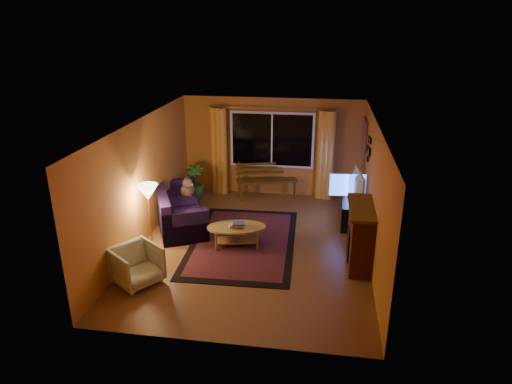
# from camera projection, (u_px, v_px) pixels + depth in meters

# --- Properties ---
(floor) EXTENTS (4.50, 6.00, 0.02)m
(floor) POSITION_uv_depth(u_px,v_px,m) (254.00, 246.00, 9.23)
(floor) COLOR brown
(floor) RESTS_ON ground
(ceiling) EXTENTS (4.50, 6.00, 0.02)m
(ceiling) POSITION_uv_depth(u_px,v_px,m) (254.00, 123.00, 8.34)
(ceiling) COLOR white
(ceiling) RESTS_ON ground
(wall_back) EXTENTS (4.50, 0.02, 2.50)m
(wall_back) POSITION_uv_depth(u_px,v_px,m) (272.00, 147.00, 11.56)
(wall_back) COLOR #BE732C
(wall_back) RESTS_ON ground
(wall_left) EXTENTS (0.02, 6.00, 2.50)m
(wall_left) POSITION_uv_depth(u_px,v_px,m) (142.00, 182.00, 9.10)
(wall_left) COLOR #BE732C
(wall_left) RESTS_ON ground
(wall_right) EXTENTS (0.02, 6.00, 2.50)m
(wall_right) POSITION_uv_depth(u_px,v_px,m) (374.00, 194.00, 8.47)
(wall_right) COLOR #BE732C
(wall_right) RESTS_ON ground
(window) EXTENTS (2.00, 0.02, 1.30)m
(window) POSITION_uv_depth(u_px,v_px,m) (272.00, 140.00, 11.43)
(window) COLOR black
(window) RESTS_ON wall_back
(curtain_rod) EXTENTS (3.20, 0.03, 0.03)m
(curtain_rod) POSITION_uv_depth(u_px,v_px,m) (272.00, 109.00, 11.11)
(curtain_rod) COLOR #BF8C3F
(curtain_rod) RESTS_ON wall_back
(curtain_left) EXTENTS (0.36, 0.36, 2.24)m
(curtain_left) POSITION_uv_depth(u_px,v_px,m) (219.00, 151.00, 11.68)
(curtain_left) COLOR gold
(curtain_left) RESTS_ON ground
(curtain_right) EXTENTS (0.36, 0.36, 2.24)m
(curtain_right) POSITION_uv_depth(u_px,v_px,m) (325.00, 156.00, 11.30)
(curtain_right) COLOR gold
(curtain_right) RESTS_ON ground
(bench) EXTENTS (1.59, 0.88, 0.46)m
(bench) POSITION_uv_depth(u_px,v_px,m) (267.00, 189.00, 11.66)
(bench) COLOR #46300C
(bench) RESTS_ON ground
(potted_plant) EXTENTS (0.52, 0.52, 0.88)m
(potted_plant) POSITION_uv_depth(u_px,v_px,m) (194.00, 182.00, 11.52)
(potted_plant) COLOR #235B1E
(potted_plant) RESTS_ON ground
(sofa) EXTENTS (1.76, 2.37, 0.88)m
(sofa) POSITION_uv_depth(u_px,v_px,m) (179.00, 206.00, 10.06)
(sofa) COLOR #1A0E32
(sofa) RESTS_ON ground
(dog) EXTENTS (0.41, 0.53, 0.53)m
(dog) POSITION_uv_depth(u_px,v_px,m) (187.00, 187.00, 10.41)
(dog) COLOR brown
(dog) RESTS_ON sofa
(armchair) EXTENTS (0.98, 0.99, 0.75)m
(armchair) POSITION_uv_depth(u_px,v_px,m) (137.00, 263.00, 7.81)
(armchair) COLOR beige
(armchair) RESTS_ON ground
(floor_lamp) EXTENTS (0.29, 0.29, 1.35)m
(floor_lamp) POSITION_uv_depth(u_px,v_px,m) (150.00, 218.00, 8.84)
(floor_lamp) COLOR #BF8C3F
(floor_lamp) RESTS_ON ground
(rug) EXTENTS (2.19, 3.36, 0.02)m
(rug) POSITION_uv_depth(u_px,v_px,m) (243.00, 242.00, 9.37)
(rug) COLOR #691A05
(rug) RESTS_ON ground
(coffee_table) EXTENTS (1.39, 1.39, 0.43)m
(coffee_table) POSITION_uv_depth(u_px,v_px,m) (237.00, 236.00, 9.16)
(coffee_table) COLOR #A4893E
(coffee_table) RESTS_ON ground
(tv_console) EXTENTS (0.51, 1.36, 0.56)m
(tv_console) POSITION_uv_depth(u_px,v_px,m) (352.00, 210.00, 10.23)
(tv_console) COLOR black
(tv_console) RESTS_ON ground
(television) EXTENTS (0.24, 1.09, 0.63)m
(television) POSITION_uv_depth(u_px,v_px,m) (354.00, 185.00, 10.02)
(television) COLOR black
(television) RESTS_ON tv_console
(fireplace) EXTENTS (0.40, 1.20, 1.10)m
(fireplace) POSITION_uv_depth(u_px,v_px,m) (360.00, 237.00, 8.38)
(fireplace) COLOR maroon
(fireplace) RESTS_ON ground
(mirror_cluster) EXTENTS (0.06, 0.60, 0.56)m
(mirror_cluster) POSITION_uv_depth(u_px,v_px,m) (368.00, 147.00, 9.48)
(mirror_cluster) COLOR black
(mirror_cluster) RESTS_ON wall_right
(painting) EXTENTS (0.04, 0.76, 0.96)m
(painting) POSITION_uv_depth(u_px,v_px,m) (364.00, 140.00, 10.59)
(painting) COLOR #DD4C0F
(painting) RESTS_ON wall_right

